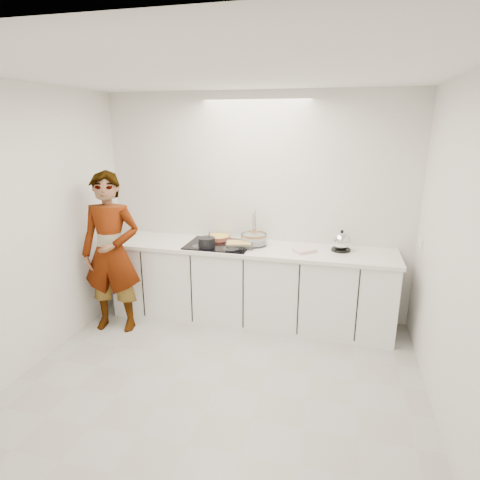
% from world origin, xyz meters
% --- Properties ---
extents(floor, '(3.60, 3.20, 0.00)m').
position_xyz_m(floor, '(0.00, 0.00, 0.00)').
color(floor, '#B0B0B0').
rests_on(floor, ground).
extents(ceiling, '(3.60, 3.20, 0.00)m').
position_xyz_m(ceiling, '(0.00, 0.00, 2.60)').
color(ceiling, white).
rests_on(ceiling, wall_back).
extents(wall_back, '(3.60, 0.00, 2.60)m').
position_xyz_m(wall_back, '(0.00, 1.60, 1.30)').
color(wall_back, white).
rests_on(wall_back, ground).
extents(wall_front, '(3.60, 0.00, 2.60)m').
position_xyz_m(wall_front, '(0.00, -1.60, 1.30)').
color(wall_front, white).
rests_on(wall_front, ground).
extents(wall_left, '(0.00, 3.20, 2.60)m').
position_xyz_m(wall_left, '(-1.80, 0.00, 1.30)').
color(wall_left, white).
rests_on(wall_left, ground).
extents(wall_right, '(0.02, 3.20, 2.60)m').
position_xyz_m(wall_right, '(1.80, 0.02, 1.30)').
color(wall_right, white).
rests_on(wall_right, ground).
extents(base_cabinets, '(3.20, 0.58, 0.87)m').
position_xyz_m(base_cabinets, '(0.00, 1.28, 0.43)').
color(base_cabinets, white).
rests_on(base_cabinets, floor).
extents(countertop, '(3.24, 0.64, 0.04)m').
position_xyz_m(countertop, '(0.00, 1.28, 0.89)').
color(countertop, white).
rests_on(countertop, base_cabinets).
extents(hob, '(0.72, 0.54, 0.01)m').
position_xyz_m(hob, '(-0.35, 1.26, 0.92)').
color(hob, black).
rests_on(hob, countertop).
extents(tart_dish, '(0.35, 0.35, 0.05)m').
position_xyz_m(tart_dish, '(-0.41, 1.44, 0.95)').
color(tart_dish, '#A74E38').
rests_on(tart_dish, hob).
extents(saucepan, '(0.25, 0.25, 0.18)m').
position_xyz_m(saucepan, '(-0.45, 1.12, 0.98)').
color(saucepan, black).
rests_on(saucepan, hob).
extents(baking_dish, '(0.34, 0.28, 0.06)m').
position_xyz_m(baking_dish, '(-0.10, 1.20, 0.96)').
color(baking_dish, silver).
rests_on(baking_dish, hob).
extents(mixing_bowl, '(0.35, 0.35, 0.14)m').
position_xyz_m(mixing_bowl, '(0.04, 1.35, 0.97)').
color(mixing_bowl, silver).
rests_on(mixing_bowl, countertop).
extents(tea_towel, '(0.27, 0.26, 0.04)m').
position_xyz_m(tea_towel, '(0.62, 1.23, 0.93)').
color(tea_towel, white).
rests_on(tea_towel, countertop).
extents(kettle, '(0.27, 0.27, 0.24)m').
position_xyz_m(kettle, '(1.00, 1.38, 1.01)').
color(kettle, black).
rests_on(kettle, countertop).
extents(utensil_crock, '(0.13, 0.13, 0.13)m').
position_xyz_m(utensil_crock, '(0.02, 1.44, 0.98)').
color(utensil_crock, orange).
rests_on(utensil_crock, countertop).
extents(cook, '(0.70, 0.51, 1.78)m').
position_xyz_m(cook, '(-1.42, 0.76, 0.89)').
color(cook, white).
rests_on(cook, floor).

